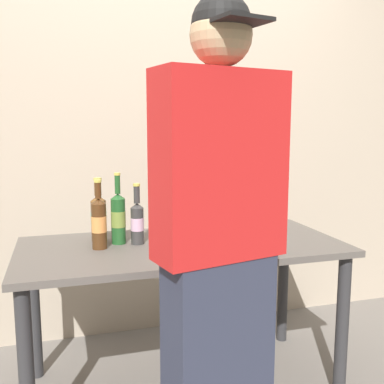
{
  "coord_description": "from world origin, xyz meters",
  "views": [
    {
      "loc": [
        -0.55,
        -2.03,
        1.31
      ],
      "look_at": [
        0.05,
        0.0,
        0.99
      ],
      "focal_mm": 41.95,
      "sensor_mm": 36.0,
      "label": 1
    }
  ],
  "objects_px": {
    "beer_bottle_brown": "(137,221)",
    "person_figure": "(219,246)",
    "beer_bottle_amber": "(99,222)",
    "beer_bottle_dark": "(99,216)",
    "coffee_mug": "(263,242)",
    "beer_bottle_green": "(118,217)",
    "laptop": "(232,227)"
  },
  "relations": [
    {
      "from": "beer_bottle_brown",
      "to": "person_figure",
      "type": "height_order",
      "value": "person_figure"
    },
    {
      "from": "beer_bottle_amber",
      "to": "person_figure",
      "type": "bearing_deg",
      "value": -60.58
    },
    {
      "from": "person_figure",
      "to": "beer_bottle_amber",
      "type": "bearing_deg",
      "value": 119.42
    },
    {
      "from": "beer_bottle_dark",
      "to": "coffee_mug",
      "type": "relative_size",
      "value": 2.8
    },
    {
      "from": "beer_bottle_green",
      "to": "beer_bottle_amber",
      "type": "bearing_deg",
      "value": -145.68
    },
    {
      "from": "laptop",
      "to": "beer_bottle_brown",
      "type": "distance_m",
      "value": 0.51
    },
    {
      "from": "beer_bottle_dark",
      "to": "beer_bottle_amber",
      "type": "height_order",
      "value": "beer_bottle_amber"
    },
    {
      "from": "beer_bottle_dark",
      "to": "coffee_mug",
      "type": "distance_m",
      "value": 0.81
    },
    {
      "from": "beer_bottle_dark",
      "to": "beer_bottle_brown",
      "type": "distance_m",
      "value": 0.2
    },
    {
      "from": "beer_bottle_green",
      "to": "coffee_mug",
      "type": "bearing_deg",
      "value": -27.56
    },
    {
      "from": "beer_bottle_dark",
      "to": "beer_bottle_amber",
      "type": "distance_m",
      "value": 0.14
    },
    {
      "from": "beer_bottle_green",
      "to": "coffee_mug",
      "type": "relative_size",
      "value": 3.07
    },
    {
      "from": "beer_bottle_green",
      "to": "coffee_mug",
      "type": "xyz_separation_m",
      "value": [
        0.61,
        -0.32,
        -0.09
      ]
    },
    {
      "from": "laptop",
      "to": "person_figure",
      "type": "height_order",
      "value": "person_figure"
    },
    {
      "from": "beer_bottle_dark",
      "to": "beer_bottle_brown",
      "type": "bearing_deg",
      "value": -32.8
    },
    {
      "from": "laptop",
      "to": "person_figure",
      "type": "xyz_separation_m",
      "value": [
        -0.33,
        -0.71,
        0.11
      ]
    },
    {
      "from": "beer_bottle_green",
      "to": "person_figure",
      "type": "relative_size",
      "value": 0.2
    },
    {
      "from": "beer_bottle_brown",
      "to": "beer_bottle_amber",
      "type": "xyz_separation_m",
      "value": [
        -0.18,
        -0.03,
        0.02
      ]
    },
    {
      "from": "beer_bottle_green",
      "to": "beer_bottle_amber",
      "type": "relative_size",
      "value": 1.07
    },
    {
      "from": "beer_bottle_brown",
      "to": "person_figure",
      "type": "bearing_deg",
      "value": -75.29
    },
    {
      "from": "beer_bottle_dark",
      "to": "coffee_mug",
      "type": "xyz_separation_m",
      "value": [
        0.7,
        -0.4,
        -0.08
      ]
    },
    {
      "from": "beer_bottle_dark",
      "to": "coffee_mug",
      "type": "bearing_deg",
      "value": -29.67
    },
    {
      "from": "person_figure",
      "to": "coffee_mug",
      "type": "bearing_deg",
      "value": 47.55
    },
    {
      "from": "person_figure",
      "to": "beer_bottle_brown",
      "type": "bearing_deg",
      "value": 104.71
    },
    {
      "from": "laptop",
      "to": "beer_bottle_green",
      "type": "distance_m",
      "value": 0.6
    },
    {
      "from": "laptop",
      "to": "coffee_mug",
      "type": "xyz_separation_m",
      "value": [
        0.02,
        -0.33,
        -0.0
      ]
    },
    {
      "from": "beer_bottle_green",
      "to": "laptop",
      "type": "bearing_deg",
      "value": 0.97
    },
    {
      "from": "beer_bottle_brown",
      "to": "coffee_mug",
      "type": "height_order",
      "value": "beer_bottle_brown"
    },
    {
      "from": "laptop",
      "to": "beer_bottle_dark",
      "type": "height_order",
      "value": "beer_bottle_dark"
    },
    {
      "from": "person_figure",
      "to": "coffee_mug",
      "type": "xyz_separation_m",
      "value": [
        0.35,
        0.38,
        -0.11
      ]
    },
    {
      "from": "laptop",
      "to": "beer_bottle_green",
      "type": "bearing_deg",
      "value": -179.03
    },
    {
      "from": "laptop",
      "to": "beer_bottle_amber",
      "type": "height_order",
      "value": "beer_bottle_amber"
    }
  ]
}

